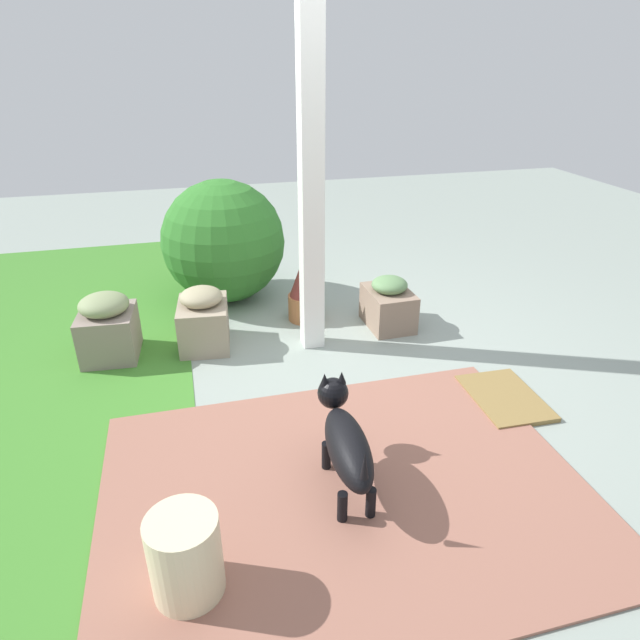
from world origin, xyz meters
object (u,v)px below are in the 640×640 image
round_shrub (224,242)px  dog (346,440)px  terracotta_pot_spiky (305,289)px  ceramic_urn (186,557)px  stone_planter_nearest (388,304)px  doormat (505,398)px  stone_planter_far (108,327)px  porch_pillar (311,182)px  stone_planter_mid (203,319)px

round_shrub → dog: bearing=-172.4°
round_shrub → terracotta_pot_spiky: 0.87m
terracotta_pot_spiky → ceramic_urn: size_ratio=1.45×
terracotta_pot_spiky → dog: size_ratio=0.78×
stone_planter_nearest → doormat: stone_planter_nearest is taller
stone_planter_nearest → doormat: size_ratio=0.79×
stone_planter_far → porch_pillar: bearing=-97.1°
round_shrub → terracotta_pot_spiky: round_shrub is taller
stone_planter_far → round_shrub: (0.84, -0.91, 0.29)m
stone_planter_mid → round_shrub: bearing=-16.6°
stone_planter_nearest → stone_planter_far: size_ratio=0.95×
stone_planter_mid → dog: dog is taller
stone_planter_mid → dog: (-1.68, -0.59, 0.07)m
stone_planter_nearest → ceramic_urn: bearing=141.5°
porch_pillar → stone_planter_nearest: size_ratio=5.26×
porch_pillar → stone_planter_nearest: bearing=-77.8°
ceramic_urn → doormat: size_ratio=0.67×
stone_planter_nearest → dog: bearing=152.5°
porch_pillar → stone_planter_far: (0.18, 1.45, -0.98)m
round_shrub → stone_planter_mid: bearing=163.4°
stone_planter_far → doormat: stone_planter_far is taller
stone_planter_far → round_shrub: round_shrub is taller
stone_planter_nearest → porch_pillar: bearing=102.2°
ceramic_urn → doormat: bearing=-65.8°
stone_planter_far → ceramic_urn: 2.15m
porch_pillar → stone_planter_mid: size_ratio=4.96×
stone_planter_nearest → terracotta_pot_spiky: bearing=65.2°
round_shrub → ceramic_urn: bearing=171.3°
stone_planter_nearest → dog: (-1.64, 0.86, 0.10)m
porch_pillar → stone_planter_far: 1.76m
ceramic_urn → doormat: (0.89, -1.99, -0.18)m
doormat → stone_planter_mid: bearing=56.0°
stone_planter_far → terracotta_pot_spiky: bearing=-80.7°
porch_pillar → stone_planter_nearest: porch_pillar is taller
stone_planter_mid → doormat: stone_planter_mid is taller
round_shrub → doormat: round_shrub is taller
round_shrub → dog: (-2.52, -0.33, -0.24)m
round_shrub → ceramic_urn: round_shrub is taller
terracotta_pot_spiky → round_shrub: bearing=44.2°
stone_planter_mid → round_shrub: size_ratio=0.47×
stone_planter_far → ceramic_urn: stone_planter_far is taller
stone_planter_mid → doormat: (-1.20, -1.79, -0.20)m
terracotta_pot_spiky → stone_planter_nearest: bearing=-114.8°
stone_planter_nearest → stone_planter_mid: 1.44m
porch_pillar → stone_planter_mid: (0.18, 0.78, -1.00)m
porch_pillar → doormat: 1.87m
stone_planter_nearest → round_shrub: (0.88, 1.19, 0.34)m
stone_planter_mid → dog: 1.78m
stone_planter_nearest → stone_planter_far: bearing=89.0°
stone_planter_far → doormat: (-1.21, -2.45, -0.22)m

